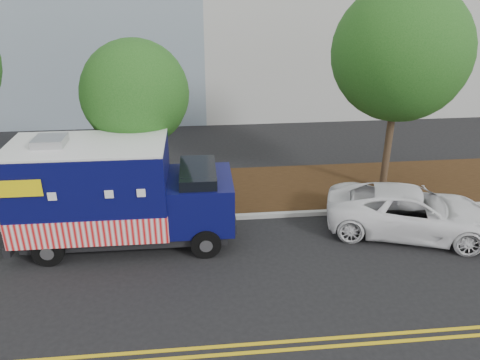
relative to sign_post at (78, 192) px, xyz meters
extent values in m
plane|color=black|center=(2.50, -1.55, -1.20)|extent=(120.00, 120.00, 0.00)
cube|color=#9E9E99|center=(2.50, -0.15, -1.12)|extent=(120.00, 0.18, 0.15)
cube|color=black|center=(2.50, 1.95, -1.12)|extent=(120.00, 4.00, 0.15)
cube|color=gold|center=(2.50, -6.00, -1.19)|extent=(120.00, 0.10, 0.01)
cylinder|color=#38281C|center=(1.97, 1.09, 0.41)|extent=(0.26, 0.26, 3.22)
sphere|color=#184B15|center=(1.97, 1.09, 2.89)|extent=(3.47, 3.47, 3.47)
cylinder|color=#38281C|center=(10.83, 1.41, 0.81)|extent=(0.26, 0.26, 4.02)
sphere|color=#184B15|center=(10.83, 1.41, 3.98)|extent=(4.64, 4.64, 4.64)
cube|color=#473828|center=(0.00, 0.00, 0.00)|extent=(0.06, 0.06, 2.40)
cube|color=black|center=(1.70, -1.21, -0.75)|extent=(5.95, 2.07, 0.30)
cube|color=#090B45|center=(0.75, -1.21, 0.71)|extent=(4.47, 2.48, 2.54)
cube|color=red|center=(0.75, -1.21, -0.19)|extent=(4.52, 2.54, 0.79)
cube|color=white|center=(0.75, -1.21, 2.00)|extent=(4.47, 2.48, 0.06)
cube|color=#B7B7BA|center=(-0.21, -1.20, 2.14)|extent=(0.86, 0.86, 0.23)
cube|color=#090B45|center=(3.93, -1.24, 0.12)|extent=(1.93, 2.30, 1.48)
cube|color=black|center=(3.87, -1.24, 0.83)|extent=(1.08, 2.08, 0.69)
cube|color=black|center=(4.90, -1.24, -0.37)|extent=(0.10, 2.12, 0.32)
cube|color=black|center=(-1.53, -1.18, -0.72)|extent=(0.21, 2.39, 0.30)
cube|color=#B7B7BA|center=(-1.50, -1.18, 0.76)|extent=(0.06, 1.91, 2.01)
cube|color=#B7B7BA|center=(1.08, 0.05, 0.76)|extent=(1.91, 0.06, 1.17)
cube|color=yellow|center=(-0.85, -2.45, 1.29)|extent=(1.27, 0.03, 0.48)
cube|color=yellow|center=(-0.83, 0.07, 1.29)|extent=(1.27, 0.03, 0.48)
cylinder|color=black|center=(4.02, -2.32, -0.75)|extent=(0.89, 0.30, 0.89)
cylinder|color=black|center=(4.04, -0.16, -0.75)|extent=(0.89, 0.30, 0.89)
cylinder|color=black|center=(-0.43, -2.28, -0.75)|extent=(0.89, 0.30, 0.89)
cylinder|color=black|center=(-0.41, -0.11, -0.75)|extent=(0.89, 0.30, 0.89)
imported|color=white|center=(10.55, -1.56, -0.47)|extent=(5.77, 3.97, 1.46)
camera|label=1|loc=(3.82, -14.02, 6.48)|focal=35.00mm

